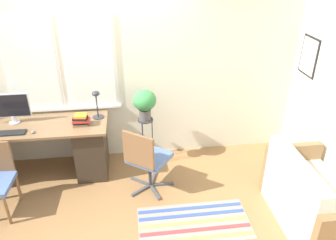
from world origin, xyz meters
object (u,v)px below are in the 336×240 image
at_px(mouse, 33,132).
at_px(potted_plant, 145,102).
at_px(plant_stand, 146,127).
at_px(monitor, 11,107).
at_px(office_chair_swivel, 146,158).
at_px(keyboard, 11,133).
at_px(book_stack, 81,120).
at_px(desk_lamp, 96,101).
at_px(couch_loveseat, 311,201).

distance_m(mouse, potted_plant, 1.45).
bearing_deg(plant_stand, monitor, 178.85).
bearing_deg(office_chair_swivel, potted_plant, -56.45).
bearing_deg(plant_stand, keyboard, -171.14).
relative_size(mouse, office_chair_swivel, 0.07).
bearing_deg(potted_plant, book_stack, -170.02).
bearing_deg(monitor, mouse, -46.05).
bearing_deg(desk_lamp, couch_loveseat, -31.29).
height_order(keyboard, book_stack, book_stack).
distance_m(monitor, couch_loveseat, 3.82).
relative_size(desk_lamp, book_stack, 1.71).
height_order(desk_lamp, potted_plant, desk_lamp).
bearing_deg(couch_loveseat, mouse, 70.45).
height_order(desk_lamp, office_chair_swivel, desk_lamp).
bearing_deg(keyboard, potted_plant, 8.86).
distance_m(office_chair_swivel, potted_plant, 0.77).
height_order(desk_lamp, couch_loveseat, desk_lamp).
xyz_separation_m(mouse, office_chair_swivel, (1.38, -0.31, -0.30)).
relative_size(office_chair_swivel, plant_stand, 1.25).
bearing_deg(mouse, book_stack, 13.09).
distance_m(book_stack, office_chair_swivel, 0.99).
height_order(monitor, keyboard, monitor).
xyz_separation_m(desk_lamp, potted_plant, (0.63, -0.04, -0.03)).
distance_m(mouse, office_chair_swivel, 1.45).
height_order(office_chair_swivel, potted_plant, potted_plant).
relative_size(book_stack, office_chair_swivel, 0.25).
xyz_separation_m(monitor, couch_loveseat, (3.47, -1.44, -0.70)).
bearing_deg(potted_plant, keyboard, -171.14).
bearing_deg(mouse, couch_loveseat, -19.55).
relative_size(keyboard, book_stack, 1.53).
relative_size(monitor, book_stack, 2.08).
relative_size(keyboard, plant_stand, 0.47).
relative_size(desk_lamp, plant_stand, 0.53).
distance_m(keyboard, couch_loveseat, 3.65).
bearing_deg(desk_lamp, monitor, -179.47).
bearing_deg(potted_plant, monitor, 178.85).
bearing_deg(keyboard, office_chair_swivel, -11.39).
relative_size(keyboard, office_chair_swivel, 0.38).
relative_size(monitor, keyboard, 1.36).
xyz_separation_m(keyboard, potted_plant, (1.68, 0.26, 0.20)).
bearing_deg(office_chair_swivel, keyboard, 25.37).
relative_size(keyboard, potted_plant, 0.81).
distance_m(desk_lamp, potted_plant, 0.64).
bearing_deg(book_stack, office_chair_swivel, -28.94).
distance_m(keyboard, mouse, 0.27).
relative_size(book_stack, couch_loveseat, 0.18).
bearing_deg(plant_stand, mouse, -168.75).
bearing_deg(potted_plant, plant_stand, -90.00).
distance_m(keyboard, office_chair_swivel, 1.71).
height_order(office_chair_swivel, plant_stand, office_chair_swivel).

